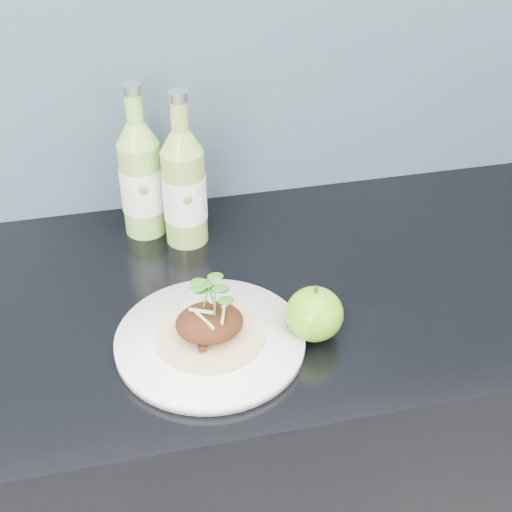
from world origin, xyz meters
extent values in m
cube|color=black|center=(0.00, 1.70, 0.45)|extent=(4.00, 0.60, 0.90)
cube|color=#719BB2|center=(0.00, 1.99, 1.25)|extent=(4.00, 0.02, 0.70)
cylinder|color=white|center=(0.00, 1.58, 0.91)|extent=(0.34, 0.34, 0.02)
cylinder|color=tan|center=(0.00, 1.58, 0.92)|extent=(0.15, 0.15, 0.00)
ellipsoid|color=#4B220E|center=(0.00, 1.58, 0.94)|extent=(0.10, 0.08, 0.04)
ellipsoid|color=#4F910F|center=(0.14, 1.56, 0.94)|extent=(0.11, 0.11, 0.08)
cylinder|color=#472D14|center=(0.14, 1.56, 0.98)|extent=(0.01, 0.00, 0.01)
cylinder|color=#88BD4E|center=(-0.06, 1.90, 0.98)|extent=(0.07, 0.07, 0.17)
cone|color=#88BD4E|center=(-0.06, 1.90, 1.09)|extent=(0.07, 0.07, 0.04)
cylinder|color=#88BD4E|center=(-0.06, 1.90, 1.13)|extent=(0.03, 0.03, 0.05)
cylinder|color=silver|center=(-0.06, 1.90, 1.16)|extent=(0.03, 0.03, 0.02)
cylinder|color=white|center=(-0.06, 1.90, 0.98)|extent=(0.07, 0.07, 0.08)
ellipsoid|color=#59A533|center=(-0.06, 1.86, 1.00)|extent=(0.02, 0.00, 0.02)
cylinder|color=#8BA846|center=(0.00, 1.85, 0.98)|extent=(0.08, 0.08, 0.17)
cone|color=#8BA846|center=(0.00, 1.85, 1.09)|extent=(0.07, 0.07, 0.04)
cylinder|color=#8BA846|center=(0.00, 1.85, 1.13)|extent=(0.03, 0.03, 0.05)
cylinder|color=silver|center=(0.00, 1.85, 1.16)|extent=(0.03, 0.03, 0.02)
cylinder|color=white|center=(0.00, 1.85, 0.98)|extent=(0.08, 0.08, 0.08)
ellipsoid|color=#59A533|center=(0.00, 1.81, 1.00)|extent=(0.02, 0.00, 0.02)
camera|label=1|loc=(-0.11, 0.83, 1.58)|focal=50.00mm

